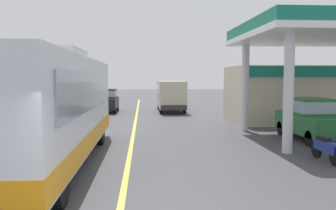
% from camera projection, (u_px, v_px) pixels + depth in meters
% --- Properties ---
extents(ground, '(120.00, 120.00, 0.00)m').
position_uv_depth(ground, '(136.00, 117.00, 24.57)').
color(ground, '#424247').
extents(lane_divider_stripe, '(0.16, 50.00, 0.01)m').
position_uv_depth(lane_divider_stripe, '(134.00, 127.00, 19.60)').
color(lane_divider_stripe, '#D8CC4C').
rests_on(lane_divider_stripe, ground).
extents(coach_bus_main, '(2.60, 11.04, 3.69)m').
position_uv_depth(coach_bus_main, '(51.00, 110.00, 11.11)').
color(coach_bus_main, silver).
rests_on(coach_bus_main, ground).
extents(gas_station_roadside, '(9.10, 11.95, 5.10)m').
position_uv_depth(gas_station_roadside, '(303.00, 79.00, 19.80)').
color(gas_station_roadside, '#147259').
rests_on(gas_station_roadside, ground).
extents(car_at_pump, '(1.70, 4.20, 1.82)m').
position_uv_depth(car_at_pump, '(311.00, 117.00, 15.64)').
color(car_at_pump, '#1E602D').
rests_on(car_at_pump, ground).
extents(minibus_opposing_lane, '(2.04, 6.13, 2.44)m').
position_uv_depth(minibus_opposing_lane, '(171.00, 93.00, 28.97)').
color(minibus_opposing_lane, '#BFB799').
rests_on(minibus_opposing_lane, ground).
extents(motorcycle_parked_forecourt, '(0.55, 1.80, 0.92)m').
position_uv_depth(motorcycle_parked_forecourt, '(325.00, 148.00, 11.56)').
color(motorcycle_parked_forecourt, black).
rests_on(motorcycle_parked_forecourt, ground).
extents(pedestrian_by_shop, '(0.55, 0.22, 1.66)m').
position_uv_depth(pedestrian_by_shop, '(289.00, 116.00, 16.67)').
color(pedestrian_by_shop, '#33333F').
rests_on(pedestrian_by_shop, ground).
extents(car_trailing_behind_bus, '(1.70, 4.20, 1.82)m').
position_uv_depth(car_trailing_behind_bus, '(106.00, 99.00, 28.33)').
color(car_trailing_behind_bus, black).
rests_on(car_trailing_behind_bus, ground).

